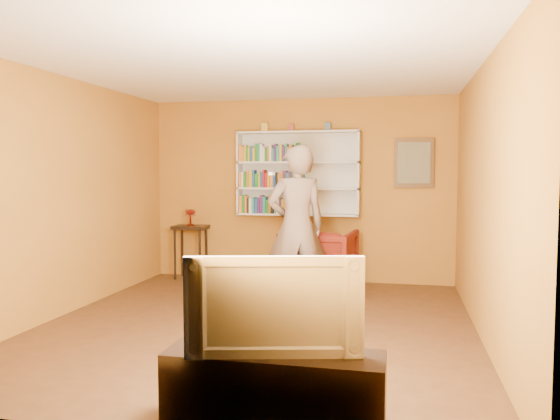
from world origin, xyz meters
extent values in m
cube|color=#442915|center=(0.00, 0.00, -0.06)|extent=(5.30, 5.80, 0.12)
cube|color=#A5691E|center=(0.00, 2.52, 1.35)|extent=(5.30, 0.04, 2.70)
cube|color=#A5691E|center=(0.00, -2.52, 1.35)|extent=(5.30, 0.04, 2.70)
cube|color=#A5691E|center=(-2.27, 0.00, 1.35)|extent=(0.04, 5.80, 2.70)
cube|color=#A5691E|center=(2.27, 0.00, 1.35)|extent=(0.04, 5.80, 2.70)
cube|color=white|center=(0.00, 0.00, 2.73)|extent=(5.30, 5.80, 0.06)
cube|color=silver|center=(0.00, 2.48, 1.60)|extent=(1.80, 0.03, 1.20)
cube|color=silver|center=(-0.89, 2.35, 1.60)|extent=(0.03, 0.28, 1.20)
cube|color=silver|center=(0.89, 2.35, 1.60)|extent=(0.03, 0.28, 1.20)
cube|color=silver|center=(0.00, 2.35, 1.00)|extent=(1.80, 0.28, 0.03)
cube|color=silver|center=(0.00, 2.35, 1.38)|extent=(1.80, 0.28, 0.03)
cube|color=silver|center=(0.00, 2.35, 1.76)|extent=(1.80, 0.28, 0.03)
cube|color=silver|center=(0.00, 2.35, 2.20)|extent=(1.80, 0.28, 0.03)
cube|color=orange|center=(-0.84, 2.31, 1.14)|extent=(0.04, 0.18, 0.25)
cube|color=#1A7821|center=(-0.80, 2.31, 1.15)|extent=(0.03, 0.17, 0.27)
cube|color=orange|center=(-0.76, 2.29, 1.14)|extent=(0.03, 0.15, 0.26)
cube|color=black|center=(-0.73, 2.30, 1.12)|extent=(0.03, 0.16, 0.22)
cube|color=beige|center=(-0.69, 2.30, 1.12)|extent=(0.04, 0.17, 0.22)
cube|color=#238079|center=(-0.65, 2.31, 1.13)|extent=(0.04, 0.18, 0.23)
cube|color=#1F458F|center=(-0.60, 2.29, 1.12)|extent=(0.04, 0.14, 0.21)
cube|color=#452164|center=(-0.56, 2.31, 1.13)|extent=(0.03, 0.18, 0.23)
cube|color=#452164|center=(-0.52, 2.30, 1.15)|extent=(0.04, 0.15, 0.27)
cube|color=#238079|center=(-0.48, 2.30, 1.14)|extent=(0.04, 0.17, 0.24)
cube|color=#1A7821|center=(-0.44, 2.31, 1.11)|extent=(0.03, 0.17, 0.20)
cube|color=#9C651C|center=(-0.40, 2.30, 1.15)|extent=(0.03, 0.16, 0.27)
cube|color=black|center=(-0.36, 2.31, 1.12)|extent=(0.04, 0.19, 0.21)
cube|color=#238079|center=(-0.31, 2.30, 1.12)|extent=(0.03, 0.15, 0.21)
cube|color=beige|center=(-0.28, 2.31, 1.15)|extent=(0.04, 0.18, 0.26)
cube|color=#452164|center=(-0.24, 2.30, 1.12)|extent=(0.03, 0.17, 0.22)
cube|color=gold|center=(-0.20, 2.31, 1.12)|extent=(0.03, 0.19, 0.21)
cube|color=#9C651C|center=(-0.17, 2.31, 1.13)|extent=(0.04, 0.19, 0.24)
cube|color=orange|center=(-0.84, 2.31, 1.50)|extent=(0.04, 0.18, 0.21)
cube|color=beige|center=(-0.81, 2.31, 1.51)|extent=(0.03, 0.18, 0.23)
cube|color=#1A7821|center=(-0.77, 2.29, 1.50)|extent=(0.04, 0.14, 0.20)
cube|color=#9C651C|center=(-0.73, 2.31, 1.52)|extent=(0.04, 0.18, 0.24)
cube|color=gold|center=(-0.68, 2.29, 1.52)|extent=(0.04, 0.14, 0.25)
cube|color=#1F458F|center=(-0.64, 2.29, 1.52)|extent=(0.03, 0.15, 0.25)
cube|color=#1A7821|center=(-0.60, 2.31, 1.49)|extent=(0.04, 0.19, 0.20)
cube|color=gold|center=(-0.55, 2.30, 1.51)|extent=(0.02, 0.17, 0.23)
cube|color=#1F458F|center=(-0.52, 2.29, 1.51)|extent=(0.03, 0.15, 0.23)
cube|color=maroon|center=(-0.49, 2.31, 1.52)|extent=(0.02, 0.18, 0.26)
cube|color=maroon|center=(-0.45, 2.30, 1.50)|extent=(0.04, 0.17, 0.21)
cube|color=gold|center=(-0.41, 2.31, 1.50)|extent=(0.03, 0.18, 0.22)
cube|color=orange|center=(-0.37, 2.31, 1.49)|extent=(0.04, 0.18, 0.20)
cube|color=#1F458F|center=(-0.33, 2.31, 1.51)|extent=(0.04, 0.19, 0.22)
cube|color=black|center=(-0.29, 2.30, 1.50)|extent=(0.03, 0.17, 0.21)
cube|color=#9C651C|center=(-0.25, 2.30, 1.50)|extent=(0.04, 0.16, 0.21)
cube|color=#9C651C|center=(-0.21, 2.30, 1.52)|extent=(0.03, 0.16, 0.24)
cube|color=#452164|center=(-0.17, 2.31, 1.52)|extent=(0.04, 0.18, 0.25)
cube|color=#238079|center=(-0.13, 2.30, 1.50)|extent=(0.04, 0.16, 0.22)
cube|color=#452164|center=(-0.09, 2.31, 1.52)|extent=(0.03, 0.19, 0.25)
cube|color=#1A7821|center=(-0.05, 2.31, 1.52)|extent=(0.04, 0.18, 0.24)
cube|color=#1A7821|center=(0.00, 2.31, 1.52)|extent=(0.04, 0.17, 0.25)
cube|color=orange|center=(0.05, 2.31, 1.53)|extent=(0.04, 0.18, 0.27)
cube|color=#238079|center=(0.08, 2.31, 1.49)|extent=(0.03, 0.18, 0.19)
cube|color=orange|center=(-0.84, 2.30, 1.90)|extent=(0.04, 0.16, 0.24)
cube|color=orange|center=(-0.80, 2.30, 1.88)|extent=(0.03, 0.16, 0.22)
cube|color=gold|center=(-0.77, 2.30, 1.89)|extent=(0.03, 0.16, 0.24)
cube|color=#1A7821|center=(-0.74, 2.30, 1.88)|extent=(0.02, 0.16, 0.22)
cube|color=gold|center=(-0.71, 2.31, 1.88)|extent=(0.02, 0.19, 0.21)
cube|color=#1F458F|center=(-0.68, 2.30, 1.88)|extent=(0.04, 0.15, 0.22)
cube|color=gold|center=(-0.64, 2.30, 1.88)|extent=(0.04, 0.15, 0.20)
cube|color=#1A7821|center=(-0.59, 2.31, 1.90)|extent=(0.04, 0.17, 0.26)
cube|color=#238079|center=(-0.56, 2.31, 1.91)|extent=(0.03, 0.17, 0.27)
cube|color=beige|center=(-0.52, 2.29, 1.90)|extent=(0.03, 0.14, 0.26)
cube|color=beige|center=(-0.49, 2.31, 1.88)|extent=(0.03, 0.19, 0.21)
cube|color=#1A7821|center=(-0.45, 2.30, 1.88)|extent=(0.03, 0.15, 0.20)
cube|color=#9C651C|center=(-0.42, 2.30, 1.88)|extent=(0.03, 0.17, 0.22)
cube|color=beige|center=(-0.38, 2.31, 1.89)|extent=(0.03, 0.18, 0.24)
cube|color=#238079|center=(-0.35, 2.31, 1.87)|extent=(0.03, 0.18, 0.19)
cube|color=#452164|center=(-0.32, 2.31, 1.90)|extent=(0.03, 0.18, 0.25)
cube|color=#238079|center=(-0.27, 2.29, 1.89)|extent=(0.04, 0.14, 0.22)
cube|color=gold|center=(-0.23, 2.30, 1.90)|extent=(0.03, 0.15, 0.24)
cube|color=#452164|center=(-0.19, 2.31, 1.89)|extent=(0.04, 0.17, 0.22)
cube|color=#238079|center=(-0.15, 2.31, 1.90)|extent=(0.03, 0.17, 0.26)
cube|color=orange|center=(-0.12, 2.31, 1.88)|extent=(0.02, 0.17, 0.21)
cube|color=#9C651C|center=(-0.08, 2.31, 1.89)|extent=(0.04, 0.18, 0.24)
cube|color=#1A7821|center=(-0.04, 2.30, 1.88)|extent=(0.04, 0.16, 0.21)
cube|color=#1A7821|center=(0.01, 2.29, 1.91)|extent=(0.04, 0.14, 0.27)
cube|color=#238079|center=(0.05, 2.29, 1.89)|extent=(0.03, 0.14, 0.24)
cube|color=gold|center=(-0.49, 2.35, 2.28)|extent=(0.09, 0.09, 0.13)
cube|color=brown|center=(-0.10, 2.35, 2.27)|extent=(0.07, 0.07, 0.10)
cube|color=#42556E|center=(0.44, 2.35, 2.27)|extent=(0.08, 0.08, 0.11)
cube|color=#523517|center=(1.65, 2.46, 1.75)|extent=(0.55, 0.04, 0.70)
cube|color=gray|center=(1.65, 2.44, 1.75)|extent=(0.45, 0.02, 0.58)
cylinder|color=black|center=(-1.84, 2.11, 0.38)|extent=(0.04, 0.04, 0.76)
cylinder|color=black|center=(-1.44, 2.11, 0.38)|extent=(0.04, 0.04, 0.76)
cylinder|color=black|center=(-1.84, 2.39, 0.38)|extent=(0.04, 0.04, 0.76)
cylinder|color=black|center=(-1.44, 2.39, 0.38)|extent=(0.04, 0.04, 0.76)
cube|color=black|center=(-1.64, 2.25, 0.78)|extent=(0.50, 0.38, 0.05)
cylinder|color=#990E0D|center=(-1.64, 2.25, 0.82)|extent=(0.11, 0.11, 0.02)
cylinder|color=#990E0D|center=(-1.64, 2.25, 0.90)|extent=(0.03, 0.03, 0.13)
ellipsoid|color=#990E0D|center=(-1.64, 2.25, 1.01)|extent=(0.14, 0.14, 0.09)
cylinder|color=beige|center=(-1.57, 2.25, 1.01)|extent=(0.01, 0.01, 0.11)
cylinder|color=beige|center=(-1.58, 2.29, 1.01)|extent=(0.01, 0.01, 0.11)
cylinder|color=beige|center=(-1.61, 2.32, 1.01)|extent=(0.01, 0.01, 0.11)
cylinder|color=beige|center=(-1.65, 2.32, 1.01)|extent=(0.01, 0.01, 0.11)
cylinder|color=beige|center=(-1.68, 2.30, 1.01)|extent=(0.01, 0.01, 0.11)
cylinder|color=beige|center=(-1.71, 2.27, 1.01)|extent=(0.01, 0.01, 0.11)
cylinder|color=beige|center=(-1.71, 2.23, 1.01)|extent=(0.01, 0.01, 0.11)
cylinder|color=beige|center=(-1.68, 2.20, 1.01)|extent=(0.01, 0.01, 0.11)
cylinder|color=beige|center=(-1.65, 2.18, 1.01)|extent=(0.01, 0.01, 0.11)
cylinder|color=beige|center=(-1.61, 2.18, 1.01)|extent=(0.01, 0.01, 0.11)
cylinder|color=beige|center=(-1.58, 2.21, 1.01)|extent=(0.01, 0.01, 0.11)
imported|color=#4C0905|center=(0.42, 1.70, 0.43)|extent=(1.00, 1.02, 0.86)
imported|color=#705D52|center=(0.26, 0.87, 0.97)|extent=(0.84, 0.71, 1.94)
cube|color=white|center=(0.02, 0.58, 1.60)|extent=(0.04, 0.15, 0.04)
cube|color=black|center=(0.70, -2.25, 0.25)|extent=(1.38, 0.41, 0.49)
imported|color=black|center=(0.70, -2.25, 0.81)|extent=(1.09, 0.39, 0.62)
camera|label=1|loc=(1.46, -5.51, 1.62)|focal=35.00mm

